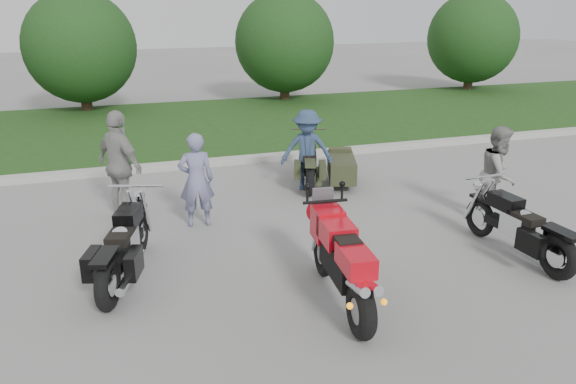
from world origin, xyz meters
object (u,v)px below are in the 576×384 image
object	(u,v)px
cruiser_right	(522,230)
cruiser_sidecar	(328,167)
person_denim	(307,150)
person_stripe	(196,180)
sportbike_red	(342,259)
cruiser_left	(123,250)
person_back	(120,165)
person_grey	(498,174)

from	to	relation	value
cruiser_right	cruiser_sidecar	bearing A→B (deg)	105.42
cruiser_sidecar	person_denim	world-z (taller)	person_denim
person_stripe	person_denim	bearing A→B (deg)	-147.26
sportbike_red	cruiser_left	size ratio (longest dim) A/B	0.98
cruiser_sidecar	person_back	bearing A→B (deg)	-153.30
cruiser_left	person_stripe	bearing A→B (deg)	70.39
cruiser_left	cruiser_right	world-z (taller)	cruiser_left
cruiser_right	person_back	distance (m)	6.57
person_stripe	person_back	distance (m)	1.43
person_denim	person_stripe	bearing A→B (deg)	-132.00
sportbike_red	cruiser_right	bearing A→B (deg)	13.72
cruiser_sidecar	person_grey	distance (m)	3.41
cruiser_right	person_denim	xyz separation A→B (m)	(-1.89, 4.04, 0.37)
person_stripe	person_grey	bearing A→B (deg)	169.84
cruiser_left	person_denim	world-z (taller)	person_denim
cruiser_right	sportbike_red	bearing A→B (deg)	-175.26
person_back	sportbike_red	bearing A→B (deg)	178.08
sportbike_red	cruiser_sidecar	bearing A→B (deg)	75.62
cruiser_right	person_stripe	distance (m)	5.14
person_grey	person_denim	bearing A→B (deg)	97.54
cruiser_left	cruiser_sidecar	xyz separation A→B (m)	(4.21, 3.04, -0.07)
cruiser_left	cruiser_right	xyz separation A→B (m)	(5.59, -1.08, -0.02)
cruiser_left	person_stripe	xyz separation A→B (m)	(1.28, 1.69, 0.35)
sportbike_red	person_grey	world-z (taller)	person_grey
sportbike_red	cruiser_left	distance (m)	2.95
cruiser_sidecar	cruiser_left	bearing A→B (deg)	-124.95
cruiser_left	person_grey	distance (m)	6.25
person_stripe	person_back	size ratio (longest dim) A/B	0.85
cruiser_sidecar	cruiser_right	bearing A→B (deg)	-52.27
sportbike_red	person_stripe	world-z (taller)	person_stripe
cruiser_right	cruiser_sidecar	distance (m)	4.35
sportbike_red	cruiser_right	world-z (taller)	sportbike_red
person_grey	person_back	xyz separation A→B (m)	(-6.12, 2.17, 0.12)
sportbike_red	person_back	world-z (taller)	person_back
person_denim	person_back	distance (m)	3.63
cruiser_sidecar	person_stripe	distance (m)	3.25
person_denim	person_back	xyz separation A→B (m)	(-3.60, -0.45, 0.14)
sportbike_red	person_denim	world-z (taller)	person_denim
cruiser_right	person_stripe	xyz separation A→B (m)	(-4.31, 2.77, 0.37)
person_grey	person_denim	xyz separation A→B (m)	(-2.52, 2.62, -0.02)
cruiser_left	person_denim	size ratio (longest dim) A/B	1.41
cruiser_right	cruiser_sidecar	world-z (taller)	cruiser_right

